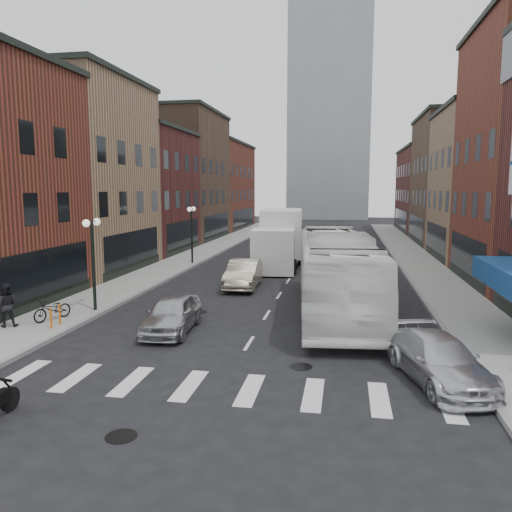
{
  "coord_description": "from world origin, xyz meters",
  "views": [
    {
      "loc": [
        3.23,
        -15.6,
        5.4
      ],
      "look_at": [
        -0.9,
        7.37,
        2.22
      ],
      "focal_mm": 35.0,
      "sensor_mm": 36.0,
      "label": 1
    }
  ],
  "objects_px": {
    "bike_rack": "(55,316)",
    "ped_left_solo": "(6,305)",
    "curb_car": "(440,360)",
    "streetlamp_far": "(192,224)",
    "sedan_left_near": "(172,314)",
    "box_truck": "(279,239)",
    "parked_bicycle": "(53,309)",
    "transit_bus": "(336,272)",
    "sedan_left_far": "(244,274)",
    "streetlamp_near": "(93,247)"
  },
  "relations": [
    {
      "from": "streetlamp_far",
      "to": "ped_left_solo",
      "type": "bearing_deg",
      "value": -96.75
    },
    {
      "from": "parked_bicycle",
      "to": "box_truck",
      "type": "bearing_deg",
      "value": 88.0
    },
    {
      "from": "streetlamp_far",
      "to": "sedan_left_near",
      "type": "relative_size",
      "value": 1.01
    },
    {
      "from": "parked_bicycle",
      "to": "ped_left_solo",
      "type": "xyz_separation_m",
      "value": [
        -1.18,
        -1.16,
        0.39
      ]
    },
    {
      "from": "streetlamp_near",
      "to": "bike_rack",
      "type": "relative_size",
      "value": 5.14
    },
    {
      "from": "box_truck",
      "to": "transit_bus",
      "type": "bearing_deg",
      "value": -76.83
    },
    {
      "from": "streetlamp_far",
      "to": "sedan_left_far",
      "type": "height_order",
      "value": "streetlamp_far"
    },
    {
      "from": "box_truck",
      "to": "bike_rack",
      "type": "bearing_deg",
      "value": -116.31
    },
    {
      "from": "box_truck",
      "to": "sedan_left_near",
      "type": "relative_size",
      "value": 2.25
    },
    {
      "from": "sedan_left_near",
      "to": "bike_rack",
      "type": "bearing_deg",
      "value": -175.65
    },
    {
      "from": "curb_car",
      "to": "box_truck",
      "type": "bearing_deg",
      "value": 94.5
    },
    {
      "from": "transit_bus",
      "to": "parked_bicycle",
      "type": "distance_m",
      "value": 11.84
    },
    {
      "from": "streetlamp_far",
      "to": "bike_rack",
      "type": "xyz_separation_m",
      "value": [
        -0.2,
        -16.7,
        -2.36
      ]
    },
    {
      "from": "streetlamp_far",
      "to": "sedan_left_near",
      "type": "xyz_separation_m",
      "value": [
        4.25,
        -16.08,
        -2.22
      ]
    },
    {
      "from": "sedan_left_near",
      "to": "ped_left_solo",
      "type": "bearing_deg",
      "value": -174.88
    },
    {
      "from": "box_truck",
      "to": "sedan_left_near",
      "type": "height_order",
      "value": "box_truck"
    },
    {
      "from": "streetlamp_far",
      "to": "transit_bus",
      "type": "xyz_separation_m",
      "value": [
        10.26,
        -11.91,
        -1.15
      ]
    },
    {
      "from": "box_truck",
      "to": "transit_bus",
      "type": "relative_size",
      "value": 0.73
    },
    {
      "from": "bike_rack",
      "to": "sedan_left_far",
      "type": "height_order",
      "value": "sedan_left_far"
    },
    {
      "from": "ped_left_solo",
      "to": "streetlamp_far",
      "type": "bearing_deg",
      "value": -121.24
    },
    {
      "from": "box_truck",
      "to": "sedan_left_far",
      "type": "relative_size",
      "value": 2.0
    },
    {
      "from": "bike_rack",
      "to": "transit_bus",
      "type": "distance_m",
      "value": 11.57
    },
    {
      "from": "sedan_left_near",
      "to": "sedan_left_far",
      "type": "distance_m",
      "value": 8.84
    },
    {
      "from": "curb_car",
      "to": "ped_left_solo",
      "type": "distance_m",
      "value": 15.53
    },
    {
      "from": "box_truck",
      "to": "sedan_left_far",
      "type": "height_order",
      "value": "box_truck"
    },
    {
      "from": "bike_rack",
      "to": "ped_left_solo",
      "type": "relative_size",
      "value": 0.48
    },
    {
      "from": "bike_rack",
      "to": "parked_bicycle",
      "type": "distance_m",
      "value": 1.04
    },
    {
      "from": "box_truck",
      "to": "transit_bus",
      "type": "distance_m",
      "value": 12.71
    },
    {
      "from": "box_truck",
      "to": "curb_car",
      "type": "distance_m",
      "value": 20.93
    },
    {
      "from": "box_truck",
      "to": "sedan_left_far",
      "type": "distance_m",
      "value": 7.57
    },
    {
      "from": "bike_rack",
      "to": "parked_bicycle",
      "type": "height_order",
      "value": "parked_bicycle"
    },
    {
      "from": "transit_bus",
      "to": "parked_bicycle",
      "type": "relative_size",
      "value": 7.49
    },
    {
      "from": "streetlamp_near",
      "to": "ped_left_solo",
      "type": "relative_size",
      "value": 2.46
    },
    {
      "from": "box_truck",
      "to": "curb_car",
      "type": "bearing_deg",
      "value": -75.59
    },
    {
      "from": "streetlamp_far",
      "to": "parked_bicycle",
      "type": "distance_m",
      "value": 16.07
    },
    {
      "from": "streetlamp_far",
      "to": "sedan_left_far",
      "type": "relative_size",
      "value": 0.89
    },
    {
      "from": "bike_rack",
      "to": "box_truck",
      "type": "bearing_deg",
      "value": 69.19
    },
    {
      "from": "ped_left_solo",
      "to": "box_truck",
      "type": "bearing_deg",
      "value": -140.06
    },
    {
      "from": "transit_bus",
      "to": "curb_car",
      "type": "relative_size",
      "value": 2.86
    },
    {
      "from": "sedan_left_near",
      "to": "transit_bus",
      "type": "bearing_deg",
      "value": 31.16
    },
    {
      "from": "sedan_left_far",
      "to": "curb_car",
      "type": "relative_size",
      "value": 1.04
    },
    {
      "from": "box_truck",
      "to": "parked_bicycle",
      "type": "xyz_separation_m",
      "value": [
        -7.03,
        -16.0,
        -1.34
      ]
    },
    {
      "from": "sedan_left_near",
      "to": "parked_bicycle",
      "type": "xyz_separation_m",
      "value": [
        -5.08,
        0.21,
        -0.1
      ]
    },
    {
      "from": "streetlamp_far",
      "to": "curb_car",
      "type": "bearing_deg",
      "value": -55.71
    },
    {
      "from": "streetlamp_far",
      "to": "curb_car",
      "type": "distance_m",
      "value": 23.73
    },
    {
      "from": "bike_rack",
      "to": "sedan_left_near",
      "type": "height_order",
      "value": "sedan_left_near"
    },
    {
      "from": "box_truck",
      "to": "ped_left_solo",
      "type": "height_order",
      "value": "box_truck"
    },
    {
      "from": "transit_bus",
      "to": "streetlamp_far",
      "type": "bearing_deg",
      "value": 125.48
    },
    {
      "from": "streetlamp_near",
      "to": "curb_car",
      "type": "height_order",
      "value": "streetlamp_near"
    },
    {
      "from": "streetlamp_far",
      "to": "curb_car",
      "type": "relative_size",
      "value": 0.93
    }
  ]
}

